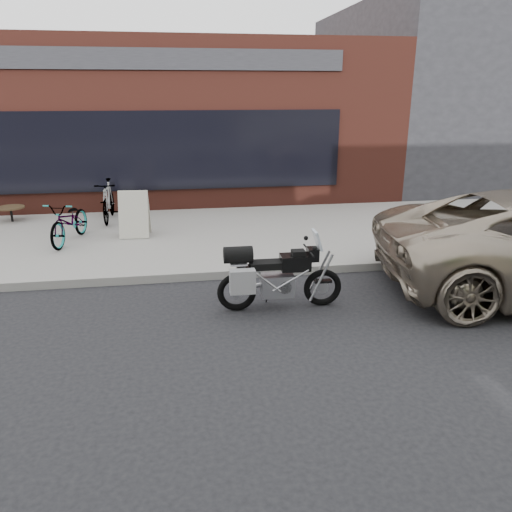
{
  "coord_description": "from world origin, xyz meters",
  "views": [
    {
      "loc": [
        -1.34,
        -4.2,
        3.17
      ],
      "look_at": [
        -0.24,
        2.69,
        0.85
      ],
      "focal_mm": 35.0,
      "sensor_mm": 36.0,
      "label": 1
    }
  ],
  "objects": [
    {
      "name": "ground",
      "position": [
        0.0,
        0.0,
        0.0
      ],
      "size": [
        120.0,
        120.0,
        0.0
      ],
      "primitive_type": "plane",
      "color": "black",
      "rests_on": "ground"
    },
    {
      "name": "near_sidewalk",
      "position": [
        0.0,
        7.0,
        0.07
      ],
      "size": [
        44.0,
        6.0,
        0.15
      ],
      "primitive_type": "cube",
      "color": "gray",
      "rests_on": "ground"
    },
    {
      "name": "storefront",
      "position": [
        -2.0,
        13.98,
        2.25
      ],
      "size": [
        14.0,
        10.07,
        4.5
      ],
      "color": "#5C271E",
      "rests_on": "ground"
    },
    {
      "name": "neighbour_building",
      "position": [
        10.0,
        14.0,
        3.0
      ],
      "size": [
        10.0,
        10.0,
        6.0
      ],
      "primitive_type": "cube",
      "color": "#26252A",
      "rests_on": "ground"
    },
    {
      "name": "motorcycle",
      "position": [
        0.0,
        2.66,
        0.52
      ],
      "size": [
        1.92,
        0.62,
        1.21
      ],
      "rotation": [
        0.0,
        0.0,
        -0.02
      ],
      "color": "black",
      "rests_on": "ground"
    },
    {
      "name": "bicycle_front",
      "position": [
        -3.58,
        6.31,
        0.59
      ],
      "size": [
        0.96,
        1.78,
        0.89
      ],
      "primitive_type": "imported",
      "rotation": [
        0.0,
        0.0,
        -0.23
      ],
      "color": "gray",
      "rests_on": "near_sidewalk"
    },
    {
      "name": "bicycle_rear",
      "position": [
        -3.0,
        8.04,
        0.65
      ],
      "size": [
        0.5,
        1.66,
        0.99
      ],
      "primitive_type": "imported",
      "rotation": [
        0.0,
        0.0,
        -0.02
      ],
      "color": "gray",
      "rests_on": "near_sidewalk"
    },
    {
      "name": "sandwich_sign",
      "position": [
        -2.28,
        6.58,
        0.65
      ],
      "size": [
        0.66,
        0.61,
        1.0
      ],
      "rotation": [
        0.0,
        0.0,
        -0.06
      ],
      "color": "beige",
      "rests_on": "near_sidewalk"
    },
    {
      "name": "cafe_table",
      "position": [
        -5.33,
        8.32,
        0.49
      ],
      "size": [
        0.64,
        0.64,
        0.36
      ],
      "color": "black",
      "rests_on": "near_sidewalk"
    }
  ]
}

